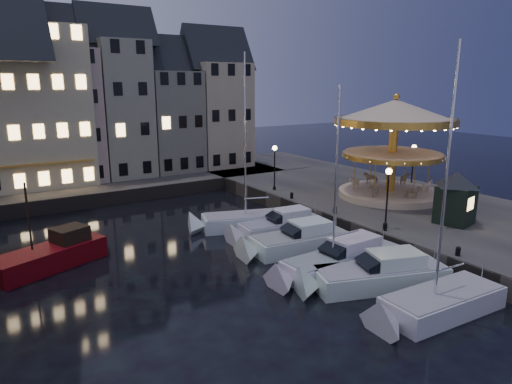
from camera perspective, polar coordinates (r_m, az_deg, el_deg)
ground at (r=28.04m, az=7.21°, el=-9.87°), size 160.00×160.00×0.00m
quay_east at (r=41.32m, az=16.94°, el=-1.72°), size 16.00×56.00×1.30m
quay_north at (r=49.54m, az=-21.75°, el=0.36°), size 44.00×12.00×1.30m
quaywall_e at (r=35.78m, az=8.52°, el=-3.60°), size 0.15×44.00×1.30m
quaywall_n at (r=44.24m, az=-17.69°, el=-0.79°), size 48.00×0.15×1.30m
streetlamp_b at (r=32.34m, az=16.15°, el=0.35°), size 0.44×0.44×4.17m
streetlamp_c at (r=42.26m, az=2.34°, el=3.86°), size 0.44×0.44×4.17m
streetlamp_d at (r=45.29m, az=19.04°, el=3.78°), size 0.44×0.44×4.17m
bollard_a at (r=29.08m, az=23.94°, el=-6.72°), size 0.30×0.30×0.57m
bollard_b at (r=32.21m, az=15.82°, el=-4.14°), size 0.30×0.30×0.57m
bollard_c at (r=35.55m, az=9.83°, el=-2.16°), size 0.30×0.30×0.57m
bollard_d at (r=39.63m, az=4.49°, el=-0.38°), size 0.30×0.30×0.57m
townhouse_nc at (r=50.45m, az=-23.01°, el=9.83°), size 6.82×8.00×14.80m
townhouse_nd at (r=51.73m, az=-16.69°, el=10.94°), size 5.50×8.00×15.80m
townhouse_ne at (r=53.58m, az=-10.91°, el=9.71°), size 6.16×8.00×12.80m
townhouse_nf at (r=56.08m, az=-5.10°, el=10.57°), size 6.82×8.00×13.80m
motorboat_a at (r=24.42m, az=21.44°, el=-13.05°), size 7.60×2.83×12.66m
motorboat_b at (r=26.49m, az=14.47°, el=-10.13°), size 8.49×4.92×2.15m
motorboat_c at (r=28.01m, az=10.16°, el=-8.50°), size 9.09×2.62×12.08m
motorboat_d at (r=31.02m, az=4.85°, el=-6.21°), size 7.79×3.27×2.15m
motorboat_e at (r=33.84m, az=2.71°, el=-4.48°), size 7.61×2.77×2.15m
motorboat_f at (r=35.69m, az=-0.93°, el=-3.70°), size 9.28×5.14×12.46m
red_fishing_boat at (r=30.98m, az=-24.15°, el=-7.32°), size 7.14×4.75×5.73m
carousel at (r=40.93m, az=16.89°, el=7.45°), size 10.20×10.20×8.92m
ticket_kiosk at (r=35.02m, az=23.81°, el=0.35°), size 3.60×3.60×4.21m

